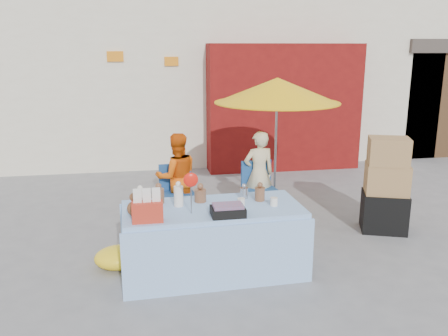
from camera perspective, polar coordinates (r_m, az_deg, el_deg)
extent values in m
plane|color=slate|center=(5.93, -1.77, -10.97)|extent=(80.00, 80.00, 0.00)
cube|color=silver|center=(12.33, -6.68, 12.99)|extent=(12.00, 5.00, 4.50)
cube|color=maroon|center=(10.03, 7.25, 7.21)|extent=(3.20, 0.60, 2.60)
cube|color=#4C331E|center=(13.50, 22.76, 7.62)|extent=(2.60, 3.00, 2.40)
cube|color=#3F3833|center=(13.43, 23.33, 13.33)|extent=(2.80, 3.20, 0.30)
cube|color=orange|center=(9.80, -12.96, 12.95)|extent=(0.32, 0.04, 0.20)
cube|color=orange|center=(9.81, -6.35, 12.64)|extent=(0.28, 0.04, 0.18)
cube|color=#98C5F3|center=(5.49, -1.35, -8.60)|extent=(2.04, 0.97, 0.79)
cube|color=#98C5F3|center=(5.09, -0.36, -10.88)|extent=(2.06, 0.10, 0.74)
cube|color=#98C5F3|center=(5.92, -2.19, -7.10)|extent=(2.06, 0.10, 0.74)
cylinder|color=white|center=(5.39, -10.02, -3.70)|extent=(0.12, 0.12, 0.19)
cylinder|color=brown|center=(5.50, -7.86, -3.34)|extent=(0.13, 0.13, 0.17)
cylinder|color=white|center=(5.36, -5.49, -3.40)|extent=(0.11, 0.11, 0.23)
cylinder|color=brown|center=(5.51, -2.87, -3.32)|extent=(0.14, 0.14, 0.15)
cylinder|color=#B2B2B7|center=(5.63, 2.42, -3.02)|extent=(0.10, 0.10, 0.13)
cylinder|color=brown|center=(5.55, 4.33, -3.14)|extent=(0.12, 0.12, 0.16)
cylinder|color=white|center=(5.35, 2.07, -4.15)|extent=(0.09, 0.09, 0.10)
cylinder|color=white|center=(5.40, 6.03, -4.05)|extent=(0.09, 0.09, 0.10)
sphere|color=brown|center=(5.14, -10.72, -4.81)|extent=(0.16, 0.16, 0.16)
ellipsoid|color=red|center=(5.05, -4.02, -1.43)|extent=(0.16, 0.06, 0.16)
cube|color=red|center=(4.94, -9.19, -5.23)|extent=(0.32, 0.16, 0.21)
cube|color=black|center=(5.06, 0.47, -5.25)|extent=(0.37, 0.27, 0.10)
cube|color=navy|center=(7.05, -5.49, -4.83)|extent=(0.53, 0.51, 0.45)
cube|color=navy|center=(7.13, -5.92, -1.04)|extent=(0.48, 0.10, 0.40)
cube|color=navy|center=(7.25, 4.43, -4.27)|extent=(0.53, 0.51, 0.45)
cube|color=navy|center=(7.32, 3.88, -0.59)|extent=(0.48, 0.10, 0.40)
imported|color=#E3570B|center=(7.06, -5.68, -1.09)|extent=(0.70, 0.57, 1.32)
imported|color=beige|center=(7.26, 4.21, -0.66)|extent=(0.51, 0.37, 1.31)
cylinder|color=gray|center=(7.40, 6.23, 2.31)|extent=(0.04, 0.04, 2.00)
cone|color=yellow|center=(7.26, 6.42, 9.27)|extent=(1.90, 1.90, 0.38)
cylinder|color=yellow|center=(7.28, 6.38, 7.86)|extent=(1.90, 1.90, 0.02)
cube|color=black|center=(7.10, 18.69, -4.99)|extent=(0.74, 0.67, 0.55)
cube|color=#9F7747|center=(6.96, 19.01, -1.22)|extent=(0.69, 0.61, 0.42)
cube|color=#9F7747|center=(6.84, 19.20, 1.93)|extent=(0.63, 0.55, 0.37)
ellipsoid|color=yellow|center=(5.82, -12.49, -10.44)|extent=(0.67, 0.59, 0.26)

